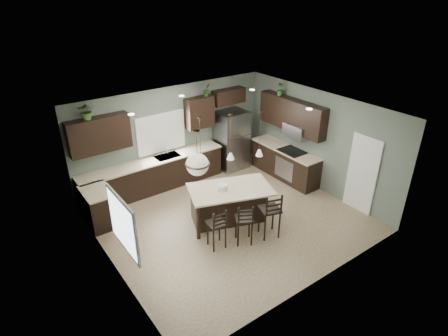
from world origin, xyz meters
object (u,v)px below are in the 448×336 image
Objects in this scene: kitchen_island at (230,205)px; bar_stool_right at (270,214)px; serving_dish at (222,187)px; plant_back_left at (87,111)px; refrigerator at (232,140)px; bar_stool_center at (244,223)px; bar_stool_left at (216,228)px.

bar_stool_right reaches higher than kitchen_island.
serving_dish is 3.69m from plant_back_left.
refrigerator reaches higher than bar_stool_center.
refrigerator is at bearing -3.14° from plant_back_left.
serving_dish is (-0.19, 0.07, 0.53)m from kitchen_island.
plant_back_left reaches higher than bar_stool_left.
plant_back_left is (-1.48, 3.23, 2.11)m from bar_stool_left.
bar_stool_right is at bearing -49.03° from kitchen_island.
kitchen_island is 1.67× the size of bar_stool_right.
refrigerator is 3.85m from bar_stool_center.
bar_stool_left is 2.31× the size of plant_back_left.
plant_back_left is (-2.70, 3.60, 2.03)m from bar_stool_right.
serving_dish is 1.28m from bar_stool_right.
kitchen_island is 8.19× the size of serving_dish.
refrigerator is 3.03m from kitchen_island.
serving_dish reaches higher than bar_stool_left.
bar_stool_center is 0.89× the size of bar_stool_right.
bar_stool_center is (0.59, -0.23, 0.01)m from bar_stool_left.
plant_back_left is at bearing 130.11° from serving_dish.
bar_stool_center reaches higher than bar_stool_left.
kitchen_island is (-1.82, -2.37, -0.46)m from refrigerator.
refrigerator is 4.03m from bar_stool_left.
bar_stool_left is at bearing -178.54° from bar_stool_right.
refrigerator is 1.77× the size of bar_stool_center.
serving_dish is at bearing -49.89° from plant_back_left.
refrigerator is at bearing 85.22° from bar_stool_right.
serving_dish is at bearing 115.46° from bar_stool_center.
plant_back_left reaches higher than bar_stool_right.
kitchen_island is at bearing 102.96° from bar_stool_center.
bar_stool_left is 1.28m from bar_stool_right.
kitchen_island is 0.57m from serving_dish.
bar_stool_right is 2.68× the size of plant_back_left.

